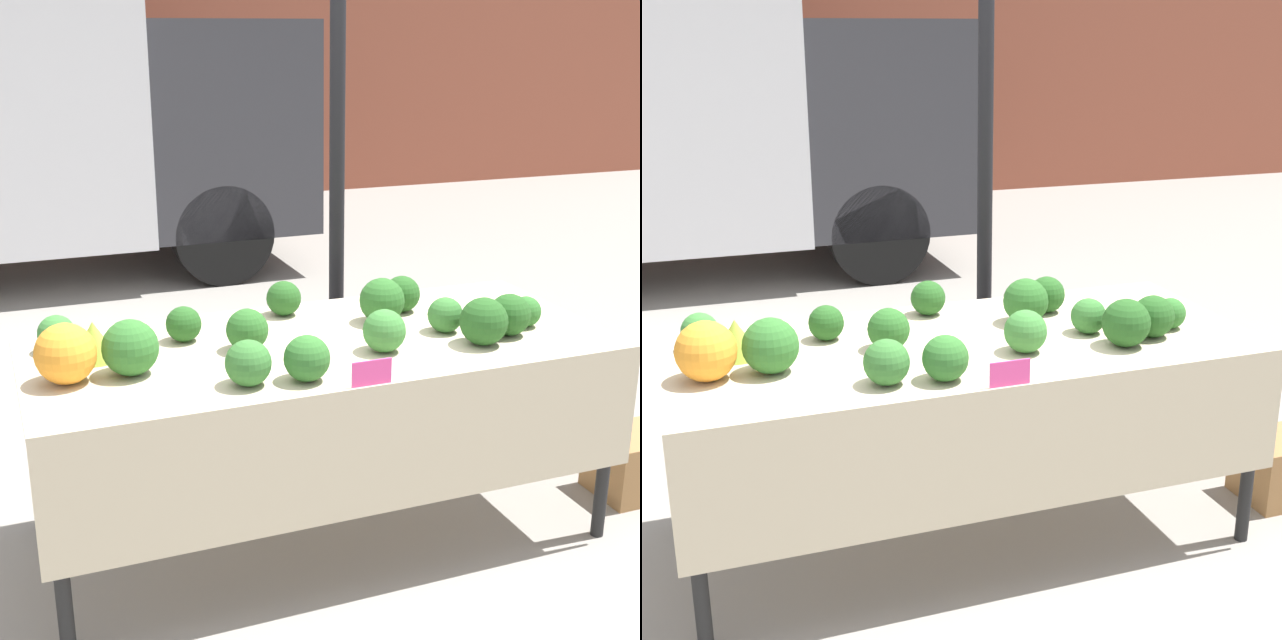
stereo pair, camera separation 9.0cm
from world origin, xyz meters
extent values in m
plane|color=gray|center=(0.00, 0.00, 0.00)|extent=(40.00, 40.00, 0.00)
cylinder|color=black|center=(0.41, 0.85, 1.34)|extent=(0.07, 0.07, 2.69)
cube|color=#333338|center=(0.74, 4.50, 1.15)|extent=(1.32, 1.91, 1.61)
cylinder|color=black|center=(0.60, 3.65, 0.39)|extent=(0.78, 0.22, 0.78)
cylinder|color=black|center=(0.60, 5.34, 0.39)|extent=(0.78, 0.22, 0.78)
cube|color=beige|center=(0.00, 0.00, 0.78)|extent=(2.13, 0.95, 0.03)
cube|color=beige|center=(0.00, -0.47, 0.55)|extent=(2.13, 0.01, 0.44)
cylinder|color=black|center=(-1.01, -0.41, 0.38)|extent=(0.05, 0.05, 0.77)
cylinder|color=black|center=(1.01, -0.41, 0.38)|extent=(0.05, 0.05, 0.77)
cylinder|color=black|center=(-1.01, 0.41, 0.38)|extent=(0.05, 0.05, 0.77)
cylinder|color=black|center=(1.01, 0.41, 0.38)|extent=(0.05, 0.05, 0.77)
sphere|color=orange|center=(-0.91, -0.09, 0.90)|extent=(0.20, 0.20, 0.20)
cone|color=#93B238|center=(-0.80, 0.10, 0.87)|extent=(0.17, 0.17, 0.14)
sphere|color=#23511E|center=(0.68, -0.19, 0.88)|extent=(0.16, 0.16, 0.16)
sphere|color=#387533|center=(0.17, -0.19, 0.88)|extent=(0.15, 0.15, 0.15)
sphere|color=#285B23|center=(-0.28, 0.00, 0.88)|extent=(0.15, 0.15, 0.15)
sphere|color=#23511E|center=(0.54, -0.25, 0.89)|extent=(0.18, 0.18, 0.18)
sphere|color=#2D6628|center=(-0.70, -0.09, 0.89)|extent=(0.19, 0.19, 0.19)
sphere|color=#23511E|center=(0.44, 0.21, 0.87)|extent=(0.15, 0.15, 0.15)
sphere|color=#336B2D|center=(0.48, -0.08, 0.87)|extent=(0.13, 0.13, 0.13)
sphere|color=#2D6628|center=(0.80, -0.13, 0.86)|extent=(0.12, 0.12, 0.12)
sphere|color=#285B23|center=(0.30, 0.12, 0.89)|extent=(0.18, 0.18, 0.18)
sphere|color=#336B2D|center=(-0.37, -0.32, 0.88)|extent=(0.15, 0.15, 0.15)
sphere|color=#23511E|center=(-0.47, 0.18, 0.86)|extent=(0.13, 0.13, 0.13)
sphere|color=#23511E|center=(-0.02, 0.34, 0.87)|extent=(0.14, 0.14, 0.14)
sphere|color=#387533|center=(-0.91, 0.23, 0.87)|extent=(0.13, 0.13, 0.13)
sphere|color=#2D6628|center=(-0.18, -0.35, 0.88)|extent=(0.15, 0.15, 0.15)
cube|color=#EF4793|center=(0.00, -0.46, 0.84)|extent=(0.14, 0.01, 0.09)
camera|label=1|loc=(-1.11, -2.88, 1.89)|focal=50.00mm
camera|label=2|loc=(-1.03, -2.91, 1.89)|focal=50.00mm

